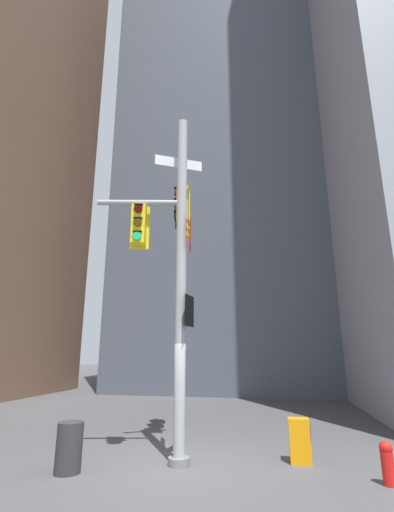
% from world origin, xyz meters
% --- Properties ---
extents(ground, '(120.00, 120.00, 0.00)m').
position_xyz_m(ground, '(0.00, 0.00, 0.00)').
color(ground, '#474749').
extents(building_mid_block, '(17.81, 17.81, 36.05)m').
position_xyz_m(building_mid_block, '(1.12, 20.78, 18.03)').
color(building_mid_block, '#4C5460').
rests_on(building_mid_block, ground).
extents(signal_pole_assembly, '(2.49, 3.09, 8.32)m').
position_xyz_m(signal_pole_assembly, '(-0.27, 0.56, 5.11)').
color(signal_pole_assembly, '#9EA0A3').
rests_on(signal_pole_assembly, ground).
extents(fire_hydrant, '(0.33, 0.23, 0.74)m').
position_xyz_m(fire_hydrant, '(4.01, -0.43, 0.39)').
color(fire_hydrant, red).
rests_on(fire_hydrant, ground).
extents(newspaper_box, '(0.45, 0.36, 0.90)m').
position_xyz_m(newspaper_box, '(2.54, 0.66, 0.45)').
color(newspaper_box, orange).
rests_on(newspaper_box, ground).
extents(trash_bin, '(0.52, 0.52, 0.94)m').
position_xyz_m(trash_bin, '(-2.03, -0.94, 0.47)').
color(trash_bin, '#2D2D2D').
rests_on(trash_bin, ground).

